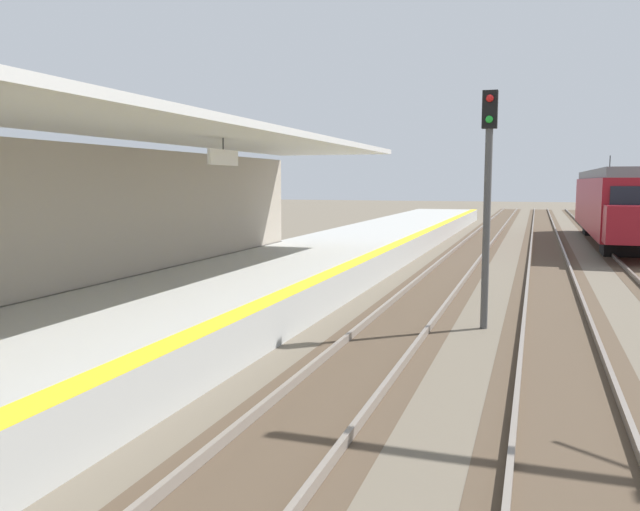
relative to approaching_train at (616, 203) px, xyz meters
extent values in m
cube|color=#A8A8A3|center=(-11.20, -20.68, -1.73)|extent=(5.00, 80.00, 0.90)
cube|color=yellow|center=(-8.95, -20.68, -1.27)|extent=(0.50, 80.00, 0.01)
cube|color=#4C4C4C|center=(-13.70, -25.26, -1.73)|extent=(0.50, 24.00, 0.90)
cube|color=#9E9384|center=(-13.70, -25.26, 0.32)|extent=(0.40, 24.00, 3.20)
cube|color=silver|center=(-11.30, -25.26, 2.17)|extent=(4.40, 24.00, 0.16)
cube|color=white|center=(-10.90, -23.26, 1.64)|extent=(0.08, 1.40, 0.36)
cylinder|color=#333333|center=(-10.90, -23.26, 1.96)|extent=(0.03, 0.03, 0.27)
cube|color=#4C3D2D|center=(-6.80, -16.68, -2.17)|extent=(2.34, 120.00, 0.01)
cube|color=slate|center=(-7.52, -16.68, -2.09)|extent=(0.08, 120.00, 0.15)
cube|color=slate|center=(-6.08, -16.68, -2.09)|extent=(0.08, 120.00, 0.15)
cube|color=#4C3D2D|center=(-3.40, -16.68, -2.17)|extent=(2.34, 120.00, 0.01)
cube|color=slate|center=(-4.12, -16.68, -2.09)|extent=(0.08, 120.00, 0.15)
cube|color=slate|center=(-2.68, -16.68, -2.09)|extent=(0.08, 120.00, 0.15)
cube|color=maroon|center=(0.00, 0.38, -0.11)|extent=(2.90, 18.00, 2.70)
cube|color=slate|center=(0.00, 0.38, 1.46)|extent=(2.67, 18.00, 0.44)
cylinder|color=#333333|center=(0.00, 3.98, 2.13)|extent=(0.06, 0.06, 0.90)
cube|color=black|center=(0.00, -5.47, -1.82)|extent=(2.18, 2.20, 0.72)
cube|color=black|center=(0.00, 6.23, -1.82)|extent=(2.18, 2.20, 0.72)
cylinder|color=#4C4C4C|center=(-4.97, -22.37, 0.02)|extent=(0.16, 0.16, 4.40)
cube|color=black|center=(-4.97, -22.37, 2.62)|extent=(0.32, 0.24, 0.80)
sphere|color=red|center=(-4.97, -22.51, 2.84)|extent=(0.16, 0.16, 0.16)
sphere|color=green|center=(-4.97, -22.51, 2.40)|extent=(0.16, 0.16, 0.16)
camera|label=1|loc=(-3.95, -36.89, 1.08)|focal=36.13mm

